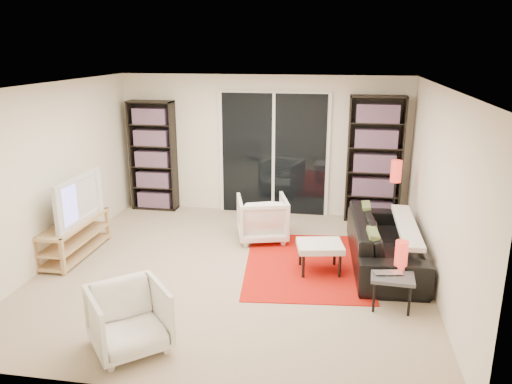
# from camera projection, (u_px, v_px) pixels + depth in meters

# --- Properties ---
(floor) EXTENTS (5.00, 5.00, 0.00)m
(floor) POSITION_uv_depth(u_px,v_px,m) (234.00, 269.00, 6.63)
(floor) COLOR #C0AC8E
(floor) RESTS_ON ground
(wall_back) EXTENTS (5.00, 0.02, 2.40)m
(wall_back) POSITION_uv_depth(u_px,v_px,m) (263.00, 145.00, 8.66)
(wall_back) COLOR white
(wall_back) RESTS_ON ground
(wall_front) EXTENTS (5.00, 0.02, 2.40)m
(wall_front) POSITION_uv_depth(u_px,v_px,m) (166.00, 265.00, 3.93)
(wall_front) COLOR white
(wall_front) RESTS_ON ground
(wall_left) EXTENTS (0.02, 5.00, 2.40)m
(wall_left) POSITION_uv_depth(u_px,v_px,m) (51.00, 174.00, 6.69)
(wall_left) COLOR white
(wall_left) RESTS_ON ground
(wall_right) EXTENTS (0.02, 5.00, 2.40)m
(wall_right) POSITION_uv_depth(u_px,v_px,m) (439.00, 192.00, 5.90)
(wall_right) COLOR white
(wall_right) RESTS_ON ground
(ceiling) EXTENTS (5.00, 5.00, 0.02)m
(ceiling) POSITION_uv_depth(u_px,v_px,m) (231.00, 86.00, 5.96)
(ceiling) COLOR white
(ceiling) RESTS_ON wall_back
(sliding_door) EXTENTS (1.92, 0.08, 2.16)m
(sliding_door) POSITION_uv_depth(u_px,v_px,m) (274.00, 155.00, 8.64)
(sliding_door) COLOR white
(sliding_door) RESTS_ON ground
(bookshelf_left) EXTENTS (0.80, 0.30, 1.95)m
(bookshelf_left) POSITION_uv_depth(u_px,v_px,m) (153.00, 156.00, 8.87)
(bookshelf_left) COLOR black
(bookshelf_left) RESTS_ON ground
(bookshelf_right) EXTENTS (0.90, 0.30, 2.10)m
(bookshelf_right) POSITION_uv_depth(u_px,v_px,m) (374.00, 160.00, 8.24)
(bookshelf_right) COLOR black
(bookshelf_right) RESTS_ON ground
(tv_stand) EXTENTS (0.44, 1.37, 0.50)m
(tv_stand) POSITION_uv_depth(u_px,v_px,m) (74.00, 237.00, 7.03)
(tv_stand) COLOR tan
(tv_stand) RESTS_ON floor
(tv) EXTENTS (0.19, 1.15, 0.66)m
(tv) POSITION_uv_depth(u_px,v_px,m) (72.00, 199.00, 6.87)
(tv) COLOR black
(tv) RESTS_ON tv_stand
(rug) EXTENTS (1.82, 2.33, 0.01)m
(rug) POSITION_uv_depth(u_px,v_px,m) (306.00, 264.00, 6.77)
(rug) COLOR red
(rug) RESTS_ON floor
(sofa) EXTENTS (0.96, 2.21, 0.63)m
(sofa) POSITION_uv_depth(u_px,v_px,m) (384.00, 242.00, 6.73)
(sofa) COLOR black
(sofa) RESTS_ON floor
(armchair_back) EXTENTS (0.90, 0.91, 0.68)m
(armchair_back) POSITION_uv_depth(u_px,v_px,m) (262.00, 218.00, 7.58)
(armchair_back) COLOR white
(armchair_back) RESTS_ON floor
(armchair_front) EXTENTS (0.98, 0.99, 0.65)m
(armchair_front) POSITION_uv_depth(u_px,v_px,m) (129.00, 319.00, 4.81)
(armchair_front) COLOR white
(armchair_front) RESTS_ON floor
(ottoman) EXTENTS (0.66, 0.57, 0.40)m
(ottoman) POSITION_uv_depth(u_px,v_px,m) (320.00, 247.00, 6.48)
(ottoman) COLOR white
(ottoman) RESTS_ON floor
(side_table) EXTENTS (0.50, 0.50, 0.40)m
(side_table) POSITION_uv_depth(u_px,v_px,m) (392.00, 277.00, 5.61)
(side_table) COLOR #45454A
(side_table) RESTS_ON floor
(laptop) EXTENTS (0.35, 0.26, 0.02)m
(laptop) POSITION_uv_depth(u_px,v_px,m) (389.00, 275.00, 5.54)
(laptop) COLOR silver
(laptop) RESTS_ON side_table
(table_lamp) EXTENTS (0.15, 0.15, 0.33)m
(table_lamp) POSITION_uv_depth(u_px,v_px,m) (401.00, 255.00, 5.68)
(table_lamp) COLOR #F23627
(table_lamp) RESTS_ON side_table
(floor_lamp) EXTENTS (0.18, 0.18, 1.22)m
(floor_lamp) POSITION_uv_depth(u_px,v_px,m) (395.00, 180.00, 7.50)
(floor_lamp) COLOR black
(floor_lamp) RESTS_ON floor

